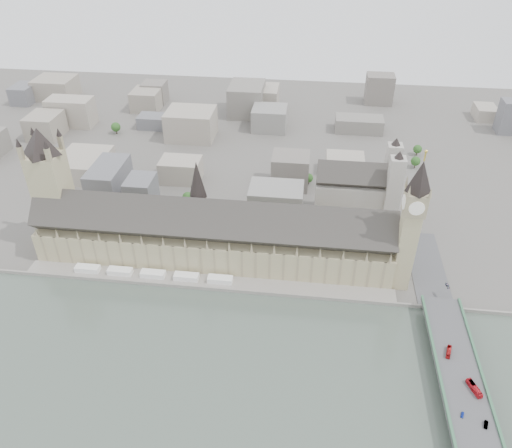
# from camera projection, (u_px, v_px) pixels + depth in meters

# --- Properties ---
(ground) EXTENTS (900.00, 900.00, 0.00)m
(ground) POSITION_uv_depth(u_px,v_px,m) (209.00, 276.00, 368.91)
(ground) COLOR #595651
(ground) RESTS_ON ground
(embankment_wall) EXTENTS (600.00, 1.50, 3.00)m
(embankment_wall) POSITION_uv_depth(u_px,v_px,m) (204.00, 288.00, 355.79)
(embankment_wall) COLOR gray
(embankment_wall) RESTS_ON ground
(river_terrace) EXTENTS (270.00, 15.00, 2.00)m
(river_terrace) POSITION_uv_depth(u_px,v_px,m) (207.00, 282.00, 362.21)
(river_terrace) COLOR gray
(river_terrace) RESTS_ON ground
(terrace_tents) EXTENTS (118.00, 7.00, 4.00)m
(terrace_tents) POSITION_uv_depth(u_px,v_px,m) (153.00, 274.00, 364.96)
(terrace_tents) COLOR white
(terrace_tents) RESTS_ON river_terrace
(palace_of_westminster) EXTENTS (265.00, 40.73, 55.44)m
(palace_of_westminster) POSITION_uv_depth(u_px,v_px,m) (212.00, 236.00, 372.15)
(palace_of_westminster) COLOR tan
(palace_of_westminster) RESTS_ON ground
(elizabeth_tower) EXTENTS (17.00, 17.00, 107.50)m
(elizabeth_tower) POSITION_uv_depth(u_px,v_px,m) (412.00, 218.00, 328.58)
(elizabeth_tower) COLOR tan
(elizabeth_tower) RESTS_ON ground
(victoria_tower) EXTENTS (30.00, 30.00, 100.00)m
(victoria_tower) POSITION_uv_depth(u_px,v_px,m) (51.00, 184.00, 371.23)
(victoria_tower) COLOR tan
(victoria_tower) RESTS_ON ground
(central_tower) EXTENTS (13.00, 13.00, 48.00)m
(central_tower) POSITION_uv_depth(u_px,v_px,m) (198.00, 190.00, 358.36)
(central_tower) COLOR tan
(central_tower) RESTS_ON ground
(westminster_bridge) EXTENTS (25.00, 325.00, 10.25)m
(westminster_bridge) POSITION_uv_depth(u_px,v_px,m) (462.00, 394.00, 278.07)
(westminster_bridge) COLOR #474749
(westminster_bridge) RESTS_ON ground
(westminster_abbey) EXTENTS (68.00, 36.00, 64.00)m
(westminster_abbey) POSITION_uv_depth(u_px,v_px,m) (359.00, 191.00, 421.16)
(westminster_abbey) COLOR #9A958A
(westminster_abbey) RESTS_ON ground
(city_skyline_inland) EXTENTS (720.00, 360.00, 38.00)m
(city_skyline_inland) POSITION_uv_depth(u_px,v_px,m) (252.00, 122.00, 558.49)
(city_skyline_inland) COLOR gray
(city_skyline_inland) RESTS_ON ground
(park_trees) EXTENTS (110.00, 30.00, 15.00)m
(park_trees) POSITION_uv_depth(u_px,v_px,m) (211.00, 222.00, 414.73)
(park_trees) COLOR #1E4E1C
(park_trees) RESTS_ON ground
(red_bus_north) EXTENTS (5.00, 10.10, 2.74)m
(red_bus_north) POSITION_uv_depth(u_px,v_px,m) (449.00, 352.00, 294.75)
(red_bus_north) COLOR #B01416
(red_bus_north) RESTS_ON westminster_bridge
(red_bus_south) EXTENTS (7.06, 12.52, 3.43)m
(red_bus_south) POSITION_uv_depth(u_px,v_px,m) (474.00, 388.00, 273.16)
(red_bus_south) COLOR red
(red_bus_south) RESTS_ON westminster_bridge
(car_blue) EXTENTS (2.72, 4.02, 1.27)m
(car_blue) POSITION_uv_depth(u_px,v_px,m) (462.00, 415.00, 260.72)
(car_blue) COLOR #1A35AF
(car_blue) RESTS_ON westminster_bridge
(car_silver) EXTENTS (3.24, 5.31, 1.65)m
(car_silver) POSITION_uv_depth(u_px,v_px,m) (486.00, 424.00, 255.85)
(car_silver) COLOR gray
(car_silver) RESTS_ON westminster_bridge
(car_approach) EXTENTS (2.91, 5.23, 1.43)m
(car_approach) POSITION_uv_depth(u_px,v_px,m) (448.00, 286.00, 343.85)
(car_approach) COLOR gray
(car_approach) RESTS_ON westminster_bridge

